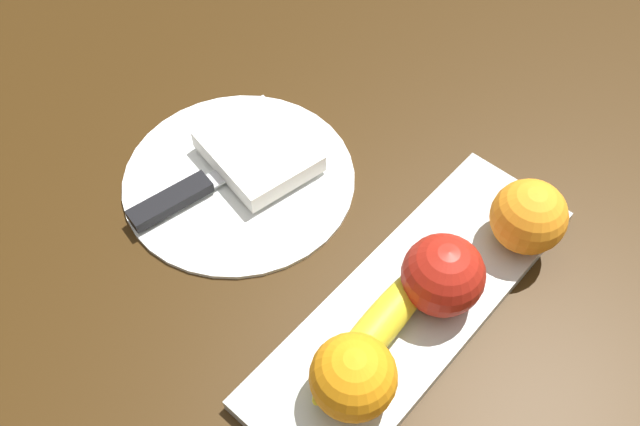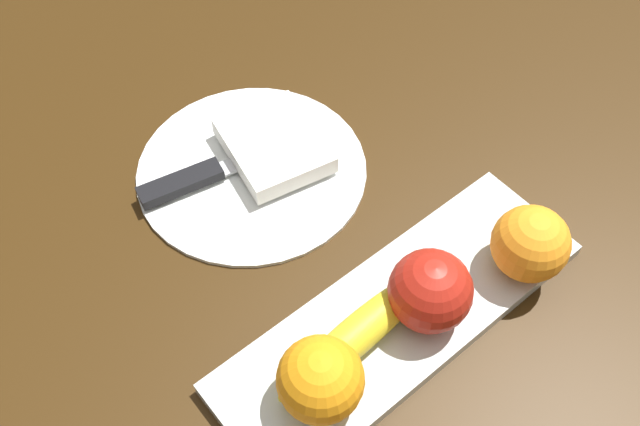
% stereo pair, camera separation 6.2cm
% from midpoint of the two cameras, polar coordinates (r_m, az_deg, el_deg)
% --- Properties ---
extents(ground_plane, '(2.40, 2.40, 0.00)m').
position_cam_midpoint_polar(ground_plane, '(0.64, 3.93, -12.11)').
color(ground_plane, '#34200A').
extents(fruit_tray, '(0.37, 0.12, 0.02)m').
position_cam_midpoint_polar(fruit_tray, '(0.66, 4.91, -7.51)').
color(fruit_tray, '#B6BDB9').
rests_on(fruit_tray, ground_plane).
extents(apple, '(0.08, 0.08, 0.08)m').
position_cam_midpoint_polar(apple, '(0.63, 7.22, -5.23)').
color(apple, '#A91F14').
rests_on(apple, fruit_tray).
extents(banana, '(0.19, 0.04, 0.03)m').
position_cam_midpoint_polar(banana, '(0.62, 2.20, -9.16)').
color(banana, yellow).
rests_on(banana, fruit_tray).
extents(orange_near_apple, '(0.07, 0.07, 0.07)m').
position_cam_midpoint_polar(orange_near_apple, '(0.58, -0.39, -13.42)').
color(orange_near_apple, orange).
rests_on(orange_near_apple, fruit_tray).
extents(orange_near_banana, '(0.07, 0.07, 0.07)m').
position_cam_midpoint_polar(orange_near_banana, '(0.68, 14.16, -0.46)').
color(orange_near_banana, orange).
rests_on(orange_near_banana, fruit_tray).
extents(dinner_plate, '(0.25, 0.25, 0.01)m').
position_cam_midpoint_polar(dinner_plate, '(0.76, -8.95, 2.74)').
color(dinner_plate, white).
rests_on(dinner_plate, ground_plane).
extents(folded_napkin, '(0.12, 0.13, 0.02)m').
position_cam_midpoint_polar(folded_napkin, '(0.76, -7.39, 4.85)').
color(folded_napkin, white).
rests_on(folded_napkin, dinner_plate).
extents(knife, '(0.18, 0.06, 0.01)m').
position_cam_midpoint_polar(knife, '(0.74, -13.38, 1.34)').
color(knife, silver).
rests_on(knife, dinner_plate).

